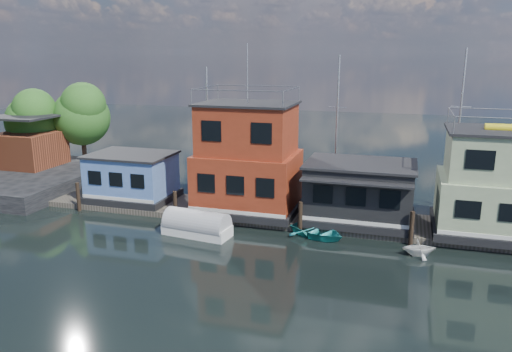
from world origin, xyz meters
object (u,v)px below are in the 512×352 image
(dinghy_white, at_px, (419,247))
(tarp_runabout, at_px, (197,225))
(houseboat_dark, at_px, (359,192))
(houseboat_blue, at_px, (132,177))
(houseboat_red, at_px, (248,161))
(houseboat_green, at_px, (506,186))
(dinghy_teal, at_px, (317,231))

(dinghy_white, bearing_deg, tarp_runabout, 77.59)
(houseboat_dark, distance_m, dinghy_white, 6.18)
(houseboat_blue, bearing_deg, dinghy_white, -11.49)
(houseboat_red, height_order, dinghy_white, houseboat_red)
(houseboat_green, distance_m, dinghy_white, 7.32)
(houseboat_blue, relative_size, houseboat_green, 0.76)
(houseboat_green, height_order, dinghy_white, houseboat_green)
(houseboat_blue, distance_m, houseboat_green, 26.53)
(houseboat_red, height_order, houseboat_green, houseboat_red)
(dinghy_teal, height_order, tarp_runabout, tarp_runabout)
(houseboat_blue, height_order, houseboat_green, houseboat_green)
(houseboat_blue, bearing_deg, houseboat_red, 0.00)
(houseboat_dark, xyz_separation_m, houseboat_green, (9.00, 0.02, 1.13))
(dinghy_teal, distance_m, tarp_runabout, 7.87)
(houseboat_blue, height_order, houseboat_red, houseboat_red)
(houseboat_green, bearing_deg, houseboat_red, -180.00)
(houseboat_red, bearing_deg, houseboat_green, 0.00)
(houseboat_blue, relative_size, houseboat_red, 0.54)
(houseboat_blue, xyz_separation_m, houseboat_red, (9.50, 0.00, 1.90))
(houseboat_green, relative_size, tarp_runabout, 1.81)
(houseboat_blue, distance_m, tarp_runabout, 9.21)
(houseboat_green, bearing_deg, tarp_runabout, -165.22)
(houseboat_blue, bearing_deg, tarp_runabout, -33.33)
(houseboat_green, xyz_separation_m, dinghy_white, (-5.04, -4.36, -3.03))
(houseboat_blue, distance_m, dinghy_white, 21.97)
(houseboat_blue, relative_size, tarp_runabout, 1.38)
(houseboat_green, relative_size, dinghy_teal, 2.20)
(houseboat_red, distance_m, dinghy_teal, 7.46)
(houseboat_blue, xyz_separation_m, houseboat_dark, (17.50, -0.02, 0.21))
(dinghy_teal, xyz_separation_m, dinghy_white, (6.25, -1.32, 0.12))
(houseboat_blue, relative_size, dinghy_teal, 1.67)
(tarp_runabout, bearing_deg, houseboat_red, 76.14)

